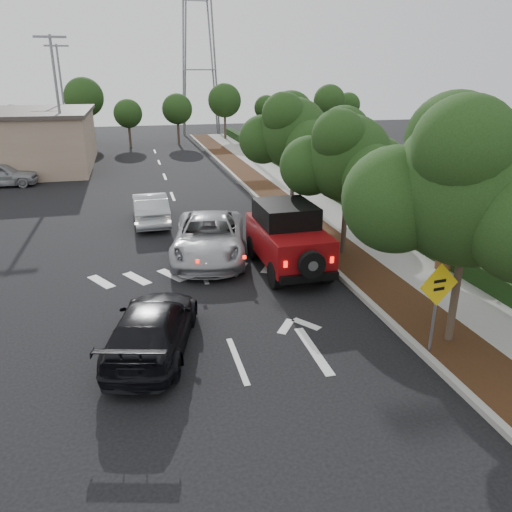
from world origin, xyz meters
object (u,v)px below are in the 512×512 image
object	(u,v)px
red_jeep	(286,236)
black_suv_oncoming	(152,327)
silver_suv_ahead	(209,237)
speed_hump_sign	(437,296)

from	to	relation	value
red_jeep	black_suv_oncoming	distance (m)	6.92
red_jeep	silver_suv_ahead	size ratio (longest dim) A/B	0.82
speed_hump_sign	black_suv_oncoming	bearing A→B (deg)	158.24
red_jeep	speed_hump_sign	world-z (taller)	speed_hump_sign
red_jeep	silver_suv_ahead	xyz separation A→B (m)	(-2.53, 1.79, -0.41)
red_jeep	silver_suv_ahead	bearing A→B (deg)	144.02
red_jeep	speed_hump_sign	distance (m)	6.88
black_suv_oncoming	silver_suv_ahead	bearing A→B (deg)	-96.12
red_jeep	black_suv_oncoming	size ratio (longest dim) A/B	1.03
black_suv_oncoming	speed_hump_sign	size ratio (longest dim) A/B	1.95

